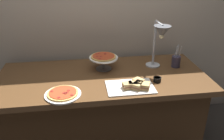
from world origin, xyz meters
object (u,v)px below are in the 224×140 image
(heat_lamp, at_px, (160,36))
(sauce_cup_near, at_px, (157,79))
(utensil_holder, at_px, (176,61))
(pizza_plate_front, at_px, (63,94))
(sandwich_platter, at_px, (134,86))
(pizza_plate_center, at_px, (104,58))

(heat_lamp, relative_size, sauce_cup_near, 6.74)
(heat_lamp, bearing_deg, utensil_holder, 22.36)
(pizza_plate_front, height_order, sandwich_platter, sandwich_platter)
(sauce_cup_near, height_order, utensil_holder, utensil_holder)
(sandwich_platter, height_order, utensil_holder, utensil_holder)
(pizza_plate_front, xyz_separation_m, sandwich_platter, (0.57, 0.03, 0.01))
(pizza_plate_front, distance_m, utensil_holder, 1.15)
(sandwich_platter, distance_m, sauce_cup_near, 0.24)
(sauce_cup_near, bearing_deg, sandwich_platter, -159.95)
(pizza_plate_center, xyz_separation_m, sauce_cup_near, (0.43, -0.33, -0.09))
(heat_lamp, xyz_separation_m, sandwich_platter, (-0.29, -0.27, -0.33))
(heat_lamp, relative_size, sandwich_platter, 1.18)
(pizza_plate_front, xyz_separation_m, utensil_holder, (1.07, 0.39, 0.05))
(pizza_plate_center, xyz_separation_m, utensil_holder, (0.71, -0.05, -0.05))
(sandwich_platter, bearing_deg, utensil_holder, 35.81)
(pizza_plate_front, xyz_separation_m, pizza_plate_center, (0.37, 0.44, 0.10))
(heat_lamp, xyz_separation_m, pizza_plate_front, (-0.86, -0.30, -0.34))
(pizza_plate_center, bearing_deg, sandwich_platter, -63.46)
(sauce_cup_near, distance_m, utensil_holder, 0.40)
(utensil_holder, bearing_deg, heat_lamp, -157.64)
(sandwich_platter, bearing_deg, pizza_plate_front, -176.92)
(pizza_plate_front, distance_m, sauce_cup_near, 0.81)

